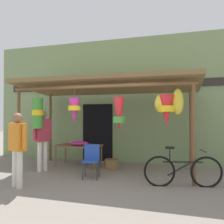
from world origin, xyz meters
TOP-DOWN VIEW (x-y plane):
  - ground_plane at (0.00, 0.00)m, footprint 30.00×30.00m
  - shop_facade at (-0.01, 2.26)m, footprint 10.11×0.29m
  - market_stall_canopy at (-0.15, 0.63)m, footprint 5.23×2.20m
  - display_table at (-1.26, 1.10)m, footprint 1.37×0.75m
  - flower_heap_on_table at (-1.21, 1.02)m, footprint 0.59×0.42m
  - folding_chair at (-0.39, -0.05)m, footprint 0.48×0.48m
  - wicker_basket_by_table at (-0.16, 1.01)m, footprint 0.41×0.41m
  - parked_bicycle at (1.86, -0.18)m, footprint 1.72×0.52m
  - vendor_in_orange at (-1.99, 0.20)m, footprint 0.37×0.55m
  - customer_foreground at (-1.67, -1.28)m, footprint 0.56×0.35m

SIDE VIEW (x-z plane):
  - ground_plane at x=0.00m, z-range 0.00..0.00m
  - wicker_basket_by_table at x=-0.16m, z-range 0.00..0.29m
  - parked_bicycle at x=1.86m, z-range -0.11..0.81m
  - folding_chair at x=-0.39m, z-range 0.08..0.92m
  - display_table at x=-1.26m, z-range 0.27..0.94m
  - flower_heap_on_table at x=-1.21m, z-range 0.67..0.80m
  - customer_foreground at x=-1.67m, z-range 0.15..1.80m
  - vendor_in_orange at x=-1.99m, z-range 0.16..1.90m
  - shop_facade at x=-0.01m, z-range 0.00..4.26m
  - market_stall_canopy at x=-0.15m, z-range 0.94..3.57m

